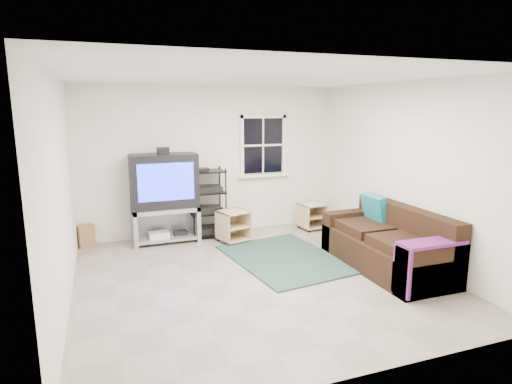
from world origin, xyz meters
name	(u,v)px	position (x,y,z in m)	size (l,w,h in m)	color
room	(263,149)	(0.95, 2.27, 1.48)	(4.60, 4.62, 4.60)	gray
tv_unit	(164,191)	(-0.90, 2.01, 0.88)	(1.09, 0.54, 1.60)	#95949C
av_rack	(207,207)	(-0.17, 2.06, 0.52)	(0.60, 0.44, 1.21)	black
side_table_left	(232,225)	(0.15, 1.64, 0.28)	(0.56, 0.56, 0.53)	tan
side_table_right	(311,214)	(1.76, 1.87, 0.28)	(0.48, 0.49, 0.50)	tan
sofa	(388,245)	(1.86, -0.29, 0.33)	(0.91, 2.05, 0.94)	black
shag_rug	(286,258)	(0.65, 0.52, 0.01)	(1.45, 1.99, 0.02)	#312316
paper_bag	(86,236)	(-2.17, 2.17, 0.18)	(0.25, 0.16, 0.36)	olive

